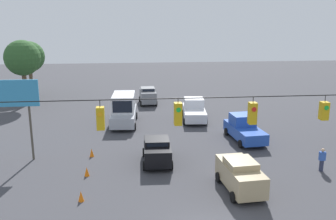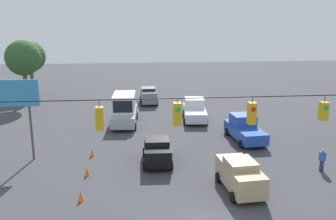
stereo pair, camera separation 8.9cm
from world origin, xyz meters
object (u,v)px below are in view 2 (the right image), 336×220
(pickup_truck_white_oncoming_deep, at_px, (195,110))
(traffic_cone_nearest, at_px, (81,196))
(pickup_truck_blue_oncoming_far, at_px, (244,129))
(box_truck_silver_withflow_far, at_px, (124,109))
(traffic_cone_second, at_px, (87,171))
(sedan_grey_withflow_deep, at_px, (148,95))
(overhead_signal_span, at_px, (212,142))
(traffic_cone_third, at_px, (92,153))
(roadside_billboard, at_px, (3,100))
(pedestrian, at_px, (322,160))
(tree_horizon_right, at_px, (23,58))
(sedan_tan_crossing_near, at_px, (240,175))
(tree_horizon_left, at_px, (30,57))
(sedan_black_withflow_mid, at_px, (157,150))

(pickup_truck_white_oncoming_deep, xyz_separation_m, traffic_cone_nearest, (9.24, 16.40, -0.67))
(pickup_truck_white_oncoming_deep, bearing_deg, pickup_truck_blue_oncoming_far, 114.64)
(box_truck_silver_withflow_far, distance_m, traffic_cone_second, 12.47)
(sedan_grey_withflow_deep, relative_size, pickup_truck_white_oncoming_deep, 0.72)
(overhead_signal_span, height_order, traffic_cone_third, overhead_signal_span)
(overhead_signal_span, relative_size, sedan_grey_withflow_deep, 5.60)
(pickup_truck_white_oncoming_deep, distance_m, roadside_billboard, 18.31)
(overhead_signal_span, bearing_deg, pedestrian, -141.32)
(traffic_cone_second, height_order, tree_horizon_right, tree_horizon_right)
(sedan_grey_withflow_deep, bearing_deg, box_truck_silver_withflow_far, 71.99)
(sedan_tan_crossing_near, distance_m, tree_horizon_right, 31.02)
(pedestrian, bearing_deg, tree_horizon_right, -41.59)
(sedan_grey_withflow_deep, distance_m, tree_horizon_left, 16.78)
(traffic_cone_nearest, distance_m, pedestrian, 15.84)
(sedan_black_withflow_mid, bearing_deg, pickup_truck_white_oncoming_deep, -112.30)
(overhead_signal_span, xyz_separation_m, tree_horizon_left, (16.40, -35.11, 0.24))
(box_truck_silver_withflow_far, relative_size, traffic_cone_nearest, 10.04)
(pickup_truck_white_oncoming_deep, height_order, traffic_cone_third, pickup_truck_white_oncoming_deep)
(traffic_cone_second, bearing_deg, pickup_truck_blue_oncoming_far, -153.54)
(pickup_truck_blue_oncoming_far, distance_m, roadside_billboard, 18.87)
(pickup_truck_blue_oncoming_far, distance_m, traffic_cone_second, 13.85)
(tree_horizon_left, height_order, tree_horizon_right, tree_horizon_right)
(sedan_black_withflow_mid, distance_m, pickup_truck_blue_oncoming_far, 8.81)
(sedan_black_withflow_mid, xyz_separation_m, pickup_truck_blue_oncoming_far, (-7.66, -4.35, 0.03))
(sedan_tan_crossing_near, bearing_deg, traffic_cone_third, -35.15)
(pedestrian, bearing_deg, traffic_cone_nearest, 9.89)
(pickup_truck_blue_oncoming_far, bearing_deg, traffic_cone_second, 26.46)
(sedan_tan_crossing_near, distance_m, pedestrian, 6.73)
(pickup_truck_white_oncoming_deep, bearing_deg, pedestrian, 114.92)
(sedan_grey_withflow_deep, height_order, pickup_truck_white_oncoming_deep, pickup_truck_white_oncoming_deep)
(overhead_signal_span, bearing_deg, traffic_cone_nearest, -36.08)
(sedan_black_withflow_mid, height_order, sedan_tan_crossing_near, sedan_tan_crossing_near)
(traffic_cone_nearest, height_order, tree_horizon_right, tree_horizon_right)
(pickup_truck_blue_oncoming_far, height_order, pedestrian, pickup_truck_blue_oncoming_far)
(sedan_grey_withflow_deep, relative_size, sedan_black_withflow_mid, 0.98)
(box_truck_silver_withflow_far, distance_m, traffic_cone_nearest, 15.87)
(traffic_cone_nearest, xyz_separation_m, roadside_billboard, (5.98, -6.85, 4.18))
(roadside_billboard, xyz_separation_m, tree_horizon_left, (4.03, -23.61, 0.61))
(sedan_black_withflow_mid, bearing_deg, sedan_tan_crossing_near, 133.30)
(pickup_truck_white_oncoming_deep, height_order, pedestrian, pickup_truck_white_oncoming_deep)
(traffic_cone_nearest, bearing_deg, traffic_cone_second, -89.20)
(roadside_billboard, distance_m, tree_horizon_left, 23.96)
(pickup_truck_white_oncoming_deep, relative_size, sedan_tan_crossing_near, 1.26)
(tree_horizon_right, bearing_deg, pedestrian, 138.41)
(sedan_grey_withflow_deep, bearing_deg, sedan_tan_crossing_near, 100.33)
(roadside_billboard, distance_m, tree_horizon_right, 18.32)
(traffic_cone_second, bearing_deg, pedestrian, 177.26)
(sedan_tan_crossing_near, bearing_deg, traffic_cone_second, -18.15)
(traffic_cone_nearest, relative_size, tree_horizon_left, 0.09)
(sedan_grey_withflow_deep, height_order, box_truck_silver_withflow_far, box_truck_silver_withflow_far)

